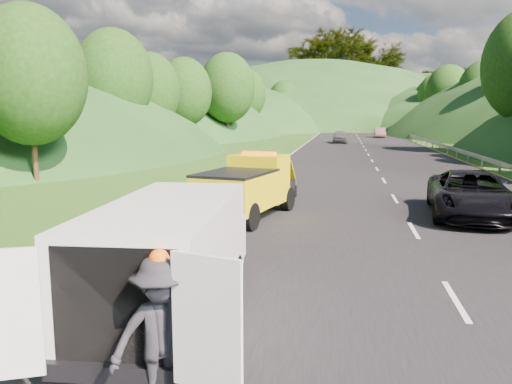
% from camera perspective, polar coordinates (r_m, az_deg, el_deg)
% --- Properties ---
extents(ground, '(320.00, 320.00, 0.00)m').
position_cam_1_polar(ground, '(12.28, 5.90, -8.14)').
color(ground, '#38661E').
rests_on(ground, ground).
extents(road_surface, '(14.00, 200.00, 0.02)m').
position_cam_1_polar(road_surface, '(51.89, 12.43, 4.68)').
color(road_surface, black).
rests_on(road_surface, ground).
extents(guardrail, '(0.06, 140.00, 1.52)m').
position_cam_1_polar(guardrail, '(65.02, 18.45, 5.23)').
color(guardrail, gray).
rests_on(guardrail, ground).
extents(tree_line_left, '(14.00, 140.00, 14.00)m').
position_cam_1_polar(tree_line_left, '(74.49, -5.48, 6.04)').
color(tree_line_left, '#2A581A').
rests_on(tree_line_left, ground).
extents(hills_backdrop, '(201.00, 288.60, 44.00)m').
position_cam_1_polar(hills_backdrop, '(146.58, 12.30, 7.23)').
color(hills_backdrop, '#2D5B23').
rests_on(hills_backdrop, ground).
extents(tow_truck, '(2.99, 5.53, 2.25)m').
position_cam_1_polar(tow_truck, '(17.32, -0.87, 0.63)').
color(tow_truck, black).
rests_on(tow_truck, ground).
extents(white_van, '(3.28, 6.14, 2.13)m').
position_cam_1_polar(white_van, '(8.78, -9.61, -6.95)').
color(white_van, black).
rests_on(white_van, ground).
extents(woman, '(0.49, 0.63, 1.62)m').
position_cam_1_polar(woman, '(14.24, -6.16, -5.76)').
color(woman, silver).
rests_on(woman, ground).
extents(child, '(0.64, 0.59, 1.07)m').
position_cam_1_polar(child, '(11.38, -2.46, -9.47)').
color(child, '#C4C269').
rests_on(child, ground).
extents(suitcase, '(0.33, 0.19, 0.53)m').
position_cam_1_polar(suitcase, '(13.68, -14.16, -5.43)').
color(suitcase, brown).
rests_on(suitcase, ground).
extents(passing_suv, '(3.25, 6.02, 1.61)m').
position_cam_1_polar(passing_suv, '(19.09, 23.22, -2.69)').
color(passing_suv, black).
rests_on(passing_suv, ground).
extents(dist_car_a, '(1.90, 4.72, 1.61)m').
position_cam_1_polar(dist_car_a, '(64.67, 9.58, 5.54)').
color(dist_car_a, '#4A4C4F').
rests_on(dist_car_a, ground).
extents(dist_car_b, '(1.61, 4.62, 1.52)m').
position_cam_1_polar(dist_car_b, '(81.75, 13.94, 6.06)').
color(dist_car_b, brown).
rests_on(dist_car_b, ground).
extents(dist_car_c, '(2.16, 5.31, 1.54)m').
position_cam_1_polar(dist_car_c, '(104.58, 11.23, 6.70)').
color(dist_car_c, '#954A5E').
rests_on(dist_car_c, ground).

